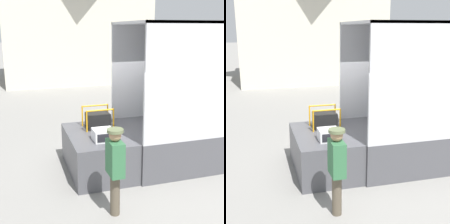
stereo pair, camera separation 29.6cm
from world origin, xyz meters
The scene contains 6 objects.
ground_plane centered at (0.00, 0.00, 0.00)m, with size 160.00×160.00×0.00m, color gray.
tailgate_deck centered at (-0.70, 0.00, 0.47)m, with size 1.41×2.15×0.94m, color #4C4C51.
microwave centered at (-0.71, -0.51, 1.07)m, with size 0.45×0.43×0.26m.
portable_generator centered at (-0.56, 0.41, 1.15)m, with size 0.70×0.54×0.53m.
worker_person centered at (-0.89, -1.93, 1.02)m, with size 0.30×0.44×1.67m.
house_backdrop centered at (1.44, 14.76, 4.42)m, with size 9.34×7.43×8.67m.
Camera 2 is at (-2.20, -6.89, 3.34)m, focal length 50.00 mm.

